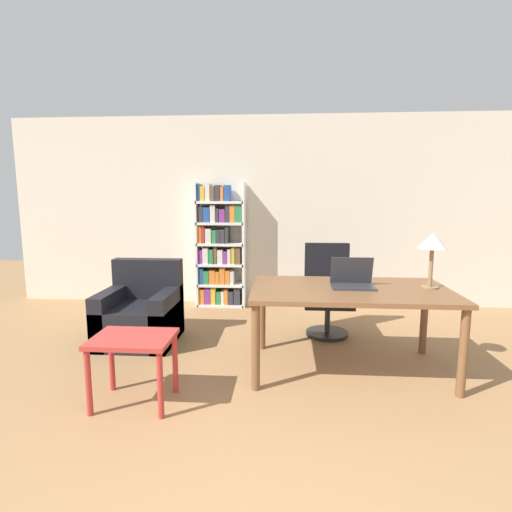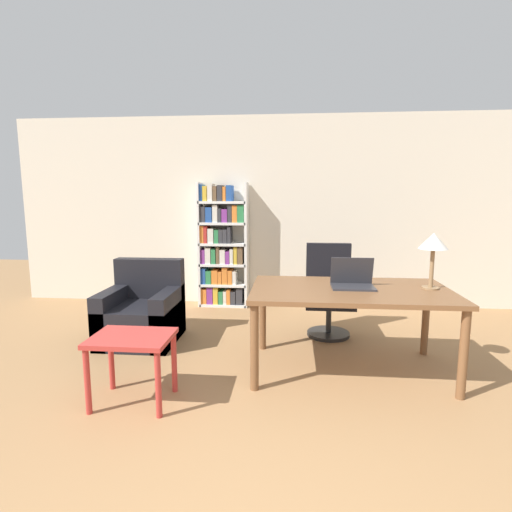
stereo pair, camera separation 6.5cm
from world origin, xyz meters
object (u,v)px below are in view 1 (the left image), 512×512
(laptop, at_px, (352,281))
(table_lamp, at_px, (433,244))
(office_chair, at_px, (327,293))
(side_table_blue, at_px, (133,348))
(bookshelf, at_px, (219,248))
(desk, at_px, (350,297))
(armchair, at_px, (141,315))

(laptop, height_order, table_lamp, table_lamp)
(office_chair, relative_size, side_table_blue, 1.73)
(office_chair, height_order, bookshelf, bookshelf)
(bookshelf, bearing_deg, laptop, -52.35)
(desk, relative_size, office_chair, 1.69)
(desk, height_order, side_table_blue, desk)
(office_chair, bearing_deg, table_lamp, -49.26)
(office_chair, relative_size, bookshelf, 0.59)
(desk, bearing_deg, laptop, 64.86)
(desk, height_order, bookshelf, bookshelf)
(laptop, relative_size, armchair, 0.44)
(bookshelf, bearing_deg, table_lamp, -41.84)
(table_lamp, distance_m, office_chair, 1.41)
(laptop, distance_m, table_lamp, 0.76)
(laptop, relative_size, office_chair, 0.36)
(table_lamp, height_order, bookshelf, bookshelf)
(table_lamp, xyz_separation_m, bookshelf, (-2.23, 2.00, -0.32))
(side_table_blue, relative_size, armchair, 0.69)
(table_lamp, bearing_deg, bookshelf, 138.16)
(armchair, height_order, bookshelf, bookshelf)
(side_table_blue, height_order, armchair, armchair)
(laptop, xyz_separation_m, table_lamp, (0.68, 0.01, 0.34))
(laptop, relative_size, table_lamp, 0.76)
(desk, xyz_separation_m, side_table_blue, (-1.72, -0.73, -0.24))
(office_chair, xyz_separation_m, side_table_blue, (-1.63, -1.73, -0.04))
(desk, bearing_deg, armchair, 164.88)
(laptop, xyz_separation_m, armchair, (-2.18, 0.53, -0.54))
(desk, height_order, office_chair, office_chair)
(side_table_blue, height_order, bookshelf, bookshelf)
(table_lamp, relative_size, bookshelf, 0.28)
(desk, xyz_separation_m, table_lamp, (0.71, 0.06, 0.48))
(laptop, xyz_separation_m, side_table_blue, (-1.75, -0.78, -0.38))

